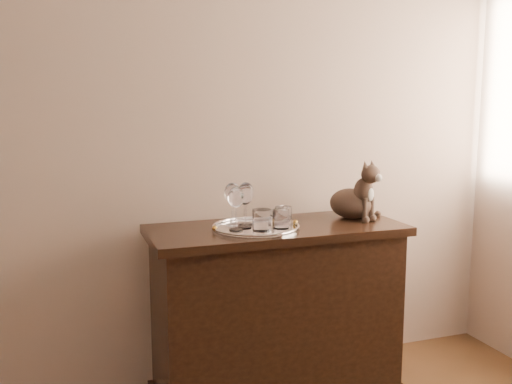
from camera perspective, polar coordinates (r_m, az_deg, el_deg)
wall_back at (r=2.76m, az=-12.06°, el=7.26°), size 4.00×0.10×2.70m
sideboard at (r=2.80m, az=2.01°, el=-11.95°), size 1.20×0.50×0.85m
tray at (r=2.61m, az=0.00°, el=-3.64°), size 0.40×0.40×0.01m
wine_glass_a at (r=2.64m, az=-2.36°, el=-1.19°), size 0.08×0.08×0.20m
wine_glass_b at (r=2.64m, az=-1.02°, el=-1.16°), size 0.08×0.08×0.20m
wine_glass_c at (r=2.53m, az=-2.02°, el=-1.67°), size 0.07×0.07×0.20m
wine_glass_d at (r=2.59m, az=-1.13°, el=-1.40°), size 0.08×0.08×0.20m
tumbler_a at (r=2.58m, az=2.48°, el=-2.71°), size 0.08×0.08×0.09m
tumbler_b at (r=2.53m, az=0.59°, el=-2.83°), size 0.09×0.09×0.10m
tumbler_c at (r=2.64m, az=2.76°, el=-2.43°), size 0.08×0.08×0.09m
cat at (r=2.87m, az=9.53°, el=0.33°), size 0.38×0.37×0.30m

